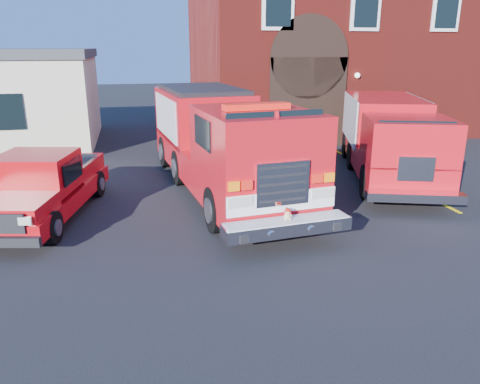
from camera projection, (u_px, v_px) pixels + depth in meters
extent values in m
plane|color=black|center=(229.00, 226.00, 12.08)|extent=(100.00, 100.00, 0.00)
cube|color=yellow|center=(429.00, 197.00, 14.42)|extent=(0.12, 3.00, 0.01)
cube|color=yellow|center=(380.00, 173.00, 17.21)|extent=(0.12, 3.00, 0.01)
cube|color=yellow|center=(344.00, 155.00, 19.99)|extent=(0.12, 3.00, 0.01)
cube|color=maroon|center=(336.00, 55.00, 25.85)|extent=(15.00, 10.00, 8.00)
cube|color=black|center=(308.00, 103.00, 21.02)|extent=(3.60, 0.12, 4.00)
cylinder|color=black|center=(310.00, 57.00, 20.43)|extent=(3.60, 0.12, 3.60)
cube|color=black|center=(278.00, 7.00, 19.48)|extent=(1.40, 0.10, 1.80)
cube|color=black|center=(366.00, 9.00, 20.35)|extent=(1.40, 0.10, 1.80)
cube|color=black|center=(446.00, 11.00, 21.21)|extent=(1.40, 0.10, 1.80)
cube|color=black|center=(7.00, 112.00, 18.31)|extent=(1.20, 0.10, 1.40)
cylinder|color=black|center=(216.00, 210.00, 11.59)|extent=(0.48, 1.19, 1.16)
cylinder|color=black|center=(301.00, 200.00, 12.29)|extent=(0.48, 1.19, 1.16)
cube|color=red|center=(222.00, 163.00, 14.90)|extent=(3.54, 9.70, 0.95)
cube|color=red|center=(202.00, 115.00, 16.73)|extent=(3.07, 4.87, 1.69)
cube|color=red|center=(256.00, 142.00, 11.76)|extent=(2.95, 3.61, 1.58)
cube|color=black|center=(277.00, 134.00, 10.44)|extent=(2.32, 0.31, 0.99)
cube|color=red|center=(256.00, 106.00, 11.50)|extent=(1.71, 0.52, 0.15)
cube|color=white|center=(282.00, 202.00, 10.52)|extent=(2.63, 0.32, 0.46)
cube|color=silver|center=(283.00, 184.00, 10.39)|extent=(1.27, 0.18, 0.99)
cube|color=silver|center=(287.00, 227.00, 10.40)|extent=(3.00, 0.86, 0.30)
cube|color=#B7B7BF|center=(166.00, 116.00, 16.33)|extent=(0.41, 3.78, 1.37)
cube|color=#B7B7BF|center=(238.00, 113.00, 17.14)|extent=(0.41, 3.78, 1.37)
sphere|color=#E2BA8B|center=(287.00, 217.00, 10.33)|extent=(0.18, 0.18, 0.16)
sphere|color=#E2BA8B|center=(287.00, 212.00, 10.29)|extent=(0.14, 0.14, 0.13)
sphere|color=#E2BA8B|center=(285.00, 210.00, 10.28)|extent=(0.06, 0.06, 0.05)
sphere|color=#E2BA8B|center=(289.00, 209.00, 10.31)|extent=(0.06, 0.06, 0.05)
ellipsoid|color=red|center=(287.00, 210.00, 10.29)|extent=(0.15, 0.15, 0.08)
cylinder|color=red|center=(288.00, 211.00, 10.28)|extent=(0.17, 0.17, 0.01)
cylinder|color=black|center=(52.00, 228.00, 10.95)|extent=(0.45, 0.83, 0.79)
cube|color=#AE090F|center=(45.00, 198.00, 12.64)|extent=(3.15, 5.71, 0.44)
cube|color=#AE090F|center=(9.00, 207.00, 10.70)|extent=(2.10, 1.85, 0.34)
cube|color=#AE090F|center=(37.00, 172.00, 12.12)|extent=(2.16, 2.13, 0.98)
cube|color=#AE090F|center=(64.00, 169.00, 14.02)|extent=(2.23, 2.42, 0.54)
cylinder|color=black|center=(367.00, 181.00, 14.18)|extent=(0.67, 1.12, 1.07)
cylinder|color=black|center=(440.00, 184.00, 13.95)|extent=(0.67, 1.12, 1.07)
cube|color=red|center=(387.00, 154.00, 16.55)|extent=(4.85, 8.11, 0.87)
cube|color=red|center=(383.00, 116.00, 17.60)|extent=(3.89, 5.37, 1.45)
cube|color=red|center=(408.00, 140.00, 13.68)|extent=(3.05, 3.00, 1.26)
cube|color=#B7B7BF|center=(350.00, 118.00, 17.75)|extent=(1.39, 3.85, 1.65)
cube|color=#B7B7BF|center=(416.00, 119.00, 17.50)|extent=(1.39, 3.85, 1.65)
cube|color=silver|center=(415.00, 197.00, 12.73)|extent=(2.61, 1.28, 0.24)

